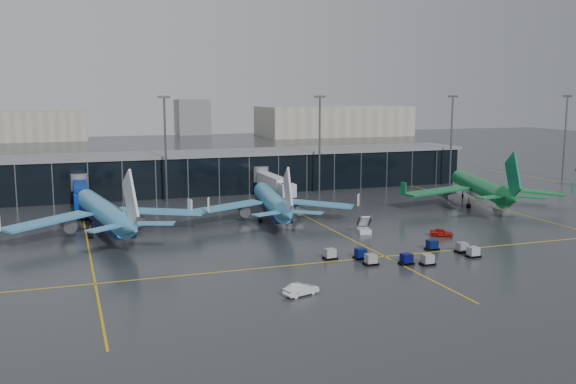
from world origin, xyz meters
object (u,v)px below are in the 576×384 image
object	(u,v)px
airliner_aer_lingus	(480,177)
service_van_red	(441,232)
service_van_white	(301,289)
baggage_carts	(408,254)
mobile_airstair	(364,229)
airliner_klm_near	(272,191)
airliner_arkefly	(103,199)

from	to	relation	value
airliner_aer_lingus	service_van_red	xyz separation A→B (m)	(-25.92, -24.56, -6.23)
airliner_aer_lingus	service_van_white	world-z (taller)	airliner_aer_lingus
airliner_aer_lingus	service_van_white	xyz separation A→B (m)	(-62.60, -48.57, -6.13)
baggage_carts	mobile_airstair	size ratio (longest dim) A/B	6.80
airliner_klm_near	airliner_arkefly	bearing A→B (deg)	-166.65
airliner_klm_near	airliner_aer_lingus	size ratio (longest dim) A/B	0.90
airliner_arkefly	service_van_white	distance (m)	51.41
airliner_arkefly	service_van_white	xyz separation A→B (m)	(21.87, -46.14, -5.98)
mobile_airstair	service_van_red	distance (m)	14.24
baggage_carts	airliner_arkefly	bearing A→B (deg)	142.28
airliner_klm_near	airliner_aer_lingus	distance (m)	50.76
airliner_aer_lingus	service_van_white	distance (m)	79.47
service_van_red	airliner_klm_near	bearing A→B (deg)	79.55
mobile_airstair	airliner_klm_near	bearing A→B (deg)	139.30
airliner_arkefly	airliner_aer_lingus	distance (m)	84.50
baggage_carts	service_van_white	world-z (taller)	baggage_carts
airliner_arkefly	airliner_klm_near	bearing A→B (deg)	-4.44
service_van_red	baggage_carts	bearing A→B (deg)	165.73
airliner_aer_lingus	service_van_red	world-z (taller)	airliner_aer_lingus
airliner_aer_lingus	service_van_white	bearing A→B (deg)	-123.85
airliner_arkefly	mobile_airstair	bearing A→B (deg)	-26.45
airliner_klm_near	service_van_red	world-z (taller)	airliner_klm_near
airliner_klm_near	baggage_carts	world-z (taller)	airliner_klm_near
airliner_arkefly	service_van_red	xyz separation A→B (m)	(58.54, -22.13, -6.07)
airliner_arkefly	service_van_white	bearing A→B (deg)	-73.41
airliner_aer_lingus	mobile_airstair	size ratio (longest dim) A/B	12.50
airliner_aer_lingus	service_van_red	size ratio (longest dim) A/B	10.70
airliner_aer_lingus	service_van_red	distance (m)	36.25
airliner_aer_lingus	mobile_airstair	distance (m)	42.27
mobile_airstair	service_van_white	xyz separation A→B (m)	(-24.48, -31.36, 0.04)
baggage_carts	mobile_airstair	distance (m)	19.76
airliner_aer_lingus	baggage_carts	distance (m)	54.70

